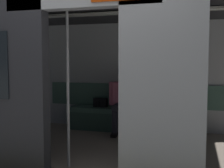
% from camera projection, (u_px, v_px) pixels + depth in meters
% --- Properties ---
extents(train_car, '(6.40, 2.93, 2.21)m').
position_uv_depth(train_car, '(111.00, 52.00, 4.27)').
color(train_car, '#ADAFB5').
rests_on(train_car, ground_plane).
extents(bench_seat, '(2.42, 0.44, 0.44)m').
position_uv_depth(bench_seat, '(131.00, 114.00, 5.44)').
color(bench_seat, '#4C7566').
rests_on(bench_seat, ground_plane).
extents(person_seated, '(0.55, 0.69, 1.17)m').
position_uv_depth(person_seated, '(123.00, 97.00, 5.40)').
color(person_seated, pink).
rests_on(person_seated, ground_plane).
extents(handbag, '(0.26, 0.15, 0.17)m').
position_uv_depth(handbag, '(100.00, 103.00, 5.66)').
color(handbag, black).
rests_on(handbag, bench_seat).
extents(book, '(0.24, 0.27, 0.03)m').
position_uv_depth(book, '(141.00, 108.00, 5.42)').
color(book, gold).
rests_on(book, bench_seat).
extents(grab_pole_door, '(0.04, 0.04, 2.07)m').
position_uv_depth(grab_pole_door, '(68.00, 86.00, 3.59)').
color(grab_pole_door, silver).
rests_on(grab_pole_door, ground_plane).
extents(grab_pole_far, '(0.04, 0.04, 2.07)m').
position_uv_depth(grab_pole_far, '(127.00, 87.00, 3.49)').
color(grab_pole_far, silver).
rests_on(grab_pole_far, ground_plane).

